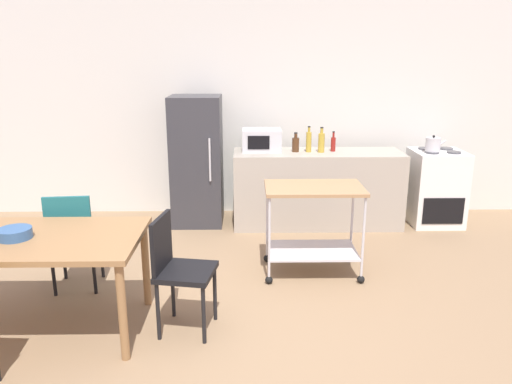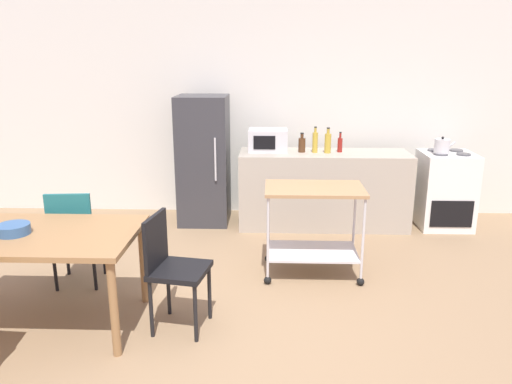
{
  "view_description": "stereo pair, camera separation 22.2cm",
  "coord_description": "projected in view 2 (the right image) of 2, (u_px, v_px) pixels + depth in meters",
  "views": [
    {
      "loc": [
        0.07,
        -3.17,
        2.02
      ],
      "look_at": [
        0.14,
        1.2,
        0.8
      ],
      "focal_mm": 34.81,
      "sensor_mm": 36.0,
      "label": 1
    },
    {
      "loc": [
        0.29,
        -3.17,
        2.02
      ],
      "look_at": [
        0.14,
        1.2,
        0.8
      ],
      "focal_mm": 34.81,
      "sensor_mm": 36.0,
      "label": 2
    }
  ],
  "objects": [
    {
      "name": "refrigerator",
      "position": [
        204.0,
        160.0,
        6.01
      ],
      "size": [
        0.6,
        0.63,
        1.55
      ],
      "color": "#333338",
      "rests_on": "ground_plane"
    },
    {
      "name": "bottle_sparkling_water",
      "position": [
        302.0,
        144.0,
        5.84
      ],
      "size": [
        0.08,
        0.08,
        0.23
      ],
      "color": "#4C2D19",
      "rests_on": "kitchen_counter"
    },
    {
      "name": "bottle_vinegar",
      "position": [
        315.0,
        142.0,
        5.81
      ],
      "size": [
        0.06,
        0.06,
        0.31
      ],
      "color": "gold",
      "rests_on": "kitchen_counter"
    },
    {
      "name": "kitchen_counter",
      "position": [
        323.0,
        189.0,
        5.96
      ],
      "size": [
        2.0,
        0.64,
        0.9
      ],
      "primitive_type": "cube",
      "color": "#A89E8E",
      "rests_on": "ground_plane"
    },
    {
      "name": "fruit_bowl",
      "position": [
        14.0,
        229.0,
        3.61
      ],
      "size": [
        0.23,
        0.23,
        0.07
      ],
      "primitive_type": "cylinder",
      "color": "#33598C",
      "rests_on": "dining_table"
    },
    {
      "name": "dining_table",
      "position": [
        35.0,
        243.0,
        3.67
      ],
      "size": [
        1.5,
        0.9,
        0.75
      ],
      "color": "olive",
      "rests_on": "ground_plane"
    },
    {
      "name": "back_wall",
      "position": [
        251.0,
        100.0,
        6.3
      ],
      "size": [
        8.4,
        0.12,
        2.9
      ],
      "primitive_type": "cube",
      "color": "silver",
      "rests_on": "ground_plane"
    },
    {
      "name": "chair_teal",
      "position": [
        75.0,
        231.0,
        4.36
      ],
      "size": [
        0.43,
        0.43,
        0.89
      ],
      "rotation": [
        0.0,
        0.0,
        3.23
      ],
      "color": "#1E666B",
      "rests_on": "ground_plane"
    },
    {
      "name": "bottle_soda",
      "position": [
        340.0,
        144.0,
        5.84
      ],
      "size": [
        0.06,
        0.06,
        0.24
      ],
      "color": "maroon",
      "rests_on": "kitchen_counter"
    },
    {
      "name": "chair_black",
      "position": [
        171.0,
        264.0,
        3.68
      ],
      "size": [
        0.46,
        0.46,
        0.89
      ],
      "rotation": [
        0.0,
        0.0,
        1.4
      ],
      "color": "black",
      "rests_on": "ground_plane"
    },
    {
      "name": "bottle_olive_oil",
      "position": [
        328.0,
        143.0,
        5.78
      ],
      "size": [
        0.08,
        0.08,
        0.3
      ],
      "color": "gold",
      "rests_on": "kitchen_counter"
    },
    {
      "name": "kettle",
      "position": [
        442.0,
        146.0,
        5.69
      ],
      "size": [
        0.24,
        0.17,
        0.19
      ],
      "color": "silver",
      "rests_on": "stove_oven"
    },
    {
      "name": "ground_plane",
      "position": [
        231.0,
        342.0,
        3.61
      ],
      "size": [
        12.0,
        12.0,
        0.0
      ],
      "primitive_type": "plane",
      "color": "#8C7051"
    },
    {
      "name": "microwave",
      "position": [
        268.0,
        140.0,
        5.9
      ],
      "size": [
        0.46,
        0.35,
        0.26
      ],
      "color": "silver",
      "rests_on": "kitchen_counter"
    },
    {
      "name": "stove_oven",
      "position": [
        445.0,
        190.0,
        5.93
      ],
      "size": [
        0.6,
        0.61,
        0.92
      ],
      "color": "white",
      "rests_on": "ground_plane"
    },
    {
      "name": "kitchen_cart",
      "position": [
        314.0,
        216.0,
        4.59
      ],
      "size": [
        0.91,
        0.57,
        0.85
      ],
      "color": "#A37A51",
      "rests_on": "ground_plane"
    }
  ]
}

